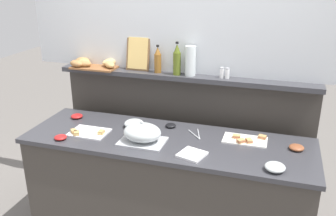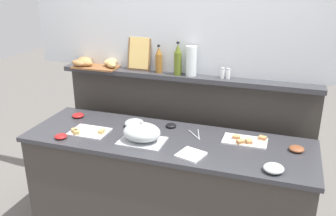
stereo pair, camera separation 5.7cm
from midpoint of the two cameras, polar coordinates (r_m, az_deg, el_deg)
ground_plane at (r=3.77m, az=2.21°, el=-13.58°), size 12.00×12.00×0.00m
buffet_counter at (r=3.04m, az=-0.71°, el=-12.56°), size 2.21×0.70×0.91m
back_ledge_unit at (r=3.37m, az=2.03°, el=-4.66°), size 2.22×0.22×1.30m
sandwich_platter_rear at (r=2.98m, az=-12.81°, el=-3.69°), size 0.30×0.22×0.04m
sandwich_platter_side at (r=2.84m, az=11.35°, el=-4.82°), size 0.33×0.19×0.04m
serving_cloche at (r=2.74m, az=-4.60°, el=-3.92°), size 0.34×0.24×0.17m
glass_bowl_large at (r=2.48m, az=15.59°, el=-8.85°), size 0.13×0.13×0.05m
glass_bowl_medium at (r=3.02m, az=-5.82°, el=-2.46°), size 0.16×0.16×0.06m
condiment_bowl_dark at (r=2.93m, az=-16.84°, el=-4.37°), size 0.09×0.09×0.03m
condiment_bowl_teal at (r=3.29m, az=-14.42°, el=-1.23°), size 0.10×0.10×0.04m
condiment_bowl_red at (r=3.01m, az=-0.12°, el=-2.72°), size 0.09×0.09×0.03m
condiment_bowl_cream at (r=2.79m, az=18.72°, el=-5.81°), size 0.11×0.11×0.04m
serving_tongs at (r=2.88m, az=3.87°, el=-4.13°), size 0.13×0.18×0.01m
napkin_stack at (r=2.58m, az=3.09°, el=-7.20°), size 0.21×0.21×0.02m
vinegar_bottle_amber at (r=3.13m, az=-2.12°, el=7.37°), size 0.06×0.06×0.24m
olive_oil_bottle at (r=3.05m, az=0.85°, el=7.41°), size 0.06×0.06×0.28m
salt_shaker at (r=3.00m, az=7.79°, el=5.42°), size 0.03×0.03×0.09m
pepper_shaker at (r=3.00m, az=8.62°, el=5.34°), size 0.03×0.03×0.09m
bread_basket at (r=3.37m, az=-12.08°, el=6.71°), size 0.46×0.27×0.08m
framed_picture at (r=3.21m, az=-5.19°, el=8.44°), size 0.21×0.07×0.29m
water_carafe at (r=3.04m, az=2.94°, el=7.30°), size 0.09×0.09×0.24m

